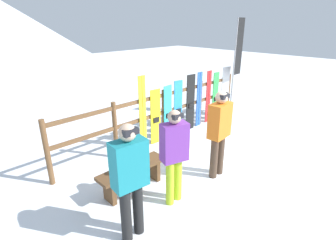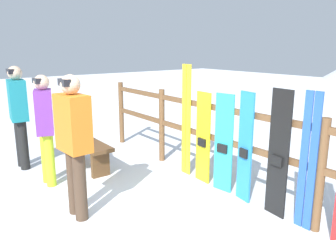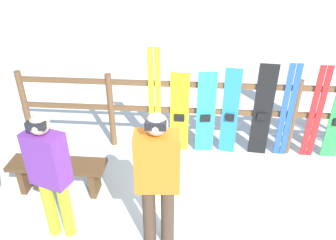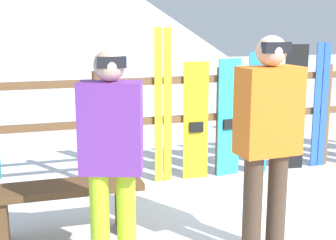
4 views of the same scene
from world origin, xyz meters
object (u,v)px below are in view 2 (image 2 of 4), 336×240
object	(u,v)px
snowboard_yellow	(203,138)
snowboard_blue	(245,148)
ski_pair_yellow	(186,121)
bench	(87,148)
person_purple	(45,122)
snowboard_cyan	(224,144)
ski_pair_blue	(308,162)
person_orange	(74,137)
person_teal	(18,110)
snowboard_black_stripe	(278,154)

from	to	relation	value
snowboard_yellow	snowboard_blue	bearing A→B (deg)	0.01
ski_pair_yellow	snowboard_yellow	bearing A→B (deg)	-0.51
bench	person_purple	distance (m)	1.00
person_purple	snowboard_yellow	bearing A→B (deg)	55.41
bench	snowboard_blue	size ratio (longest dim) A/B	0.90
snowboard_cyan	ski_pair_blue	distance (m)	1.25
person_orange	ski_pair_yellow	distance (m)	1.96
ski_pair_yellow	ski_pair_blue	distance (m)	2.06
snowboard_cyan	snowboard_blue	size ratio (longest dim) A/B	0.95
snowboard_blue	snowboard_cyan	bearing A→B (deg)	-179.99
person_teal	ski_pair_yellow	size ratio (longest dim) A/B	0.98
person_teal	snowboard_yellow	distance (m)	3.07
bench	person_teal	size ratio (longest dim) A/B	0.77
bench	snowboard_black_stripe	world-z (taller)	snowboard_black_stripe
bench	person_orange	size ratio (longest dim) A/B	0.77
person_purple	ski_pair_blue	distance (m)	3.54
person_teal	person_orange	world-z (taller)	person_teal
bench	snowboard_yellow	distance (m)	2.01
person_teal	snowboard_cyan	world-z (taller)	person_teal
person_teal	snowboard_yellow	size ratio (longest dim) A/B	1.25
person_teal	person_orange	xyz separation A→B (m)	(2.14, 0.10, -0.00)
person_purple	snowboard_black_stripe	bearing A→B (deg)	36.14
snowboard_black_stripe	person_orange	bearing A→B (deg)	-126.44
person_teal	snowboard_yellow	world-z (taller)	person_teal
person_teal	snowboard_yellow	xyz separation A→B (m)	(2.28, 2.03, -0.31)
bench	person_purple	size ratio (longest dim) A/B	0.81
snowboard_yellow	ski_pair_blue	distance (m)	1.67
ski_pair_yellow	snowboard_yellow	xyz separation A→B (m)	(0.39, -0.00, -0.20)
ski_pair_yellow	snowboard_yellow	distance (m)	0.44
person_purple	ski_pair_blue	world-z (taller)	person_purple
snowboard_yellow	snowboard_blue	size ratio (longest dim) A/B	0.94
snowboard_yellow	person_teal	bearing A→B (deg)	-138.26
person_purple	ski_pair_yellow	distance (m)	2.12
bench	ski_pair_blue	xyz separation A→B (m)	(3.27, 1.17, 0.44)
person_purple	snowboard_yellow	distance (m)	2.33
snowboard_yellow	ski_pair_blue	xyz separation A→B (m)	(1.67, 0.00, 0.10)
person_purple	ski_pair_blue	xyz separation A→B (m)	(2.98, 1.91, -0.16)
snowboard_cyan	snowboard_black_stripe	bearing A→B (deg)	0.01
snowboard_blue	snowboard_yellow	bearing A→B (deg)	-179.99
person_teal	ski_pair_blue	size ratio (longest dim) A/B	1.09
snowboard_yellow	snowboard_black_stripe	size ratio (longest dim) A/B	0.89
person_teal	person_orange	distance (m)	2.15
bench	ski_pair_yellow	world-z (taller)	ski_pair_yellow
person_purple	snowboard_black_stripe	distance (m)	3.23
ski_pair_yellow	snowboard_black_stripe	distance (m)	1.69
snowboard_cyan	bench	bearing A→B (deg)	-150.06
person_orange	ski_pair_blue	world-z (taller)	person_orange
snowboard_blue	ski_pair_yellow	bearing A→B (deg)	179.83
snowboard_cyan	snowboard_yellow	bearing A→B (deg)	-180.00
snowboard_yellow	snowboard_cyan	xyz separation A→B (m)	(0.42, 0.00, 0.01)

